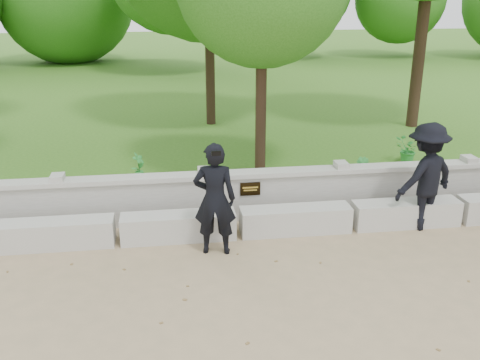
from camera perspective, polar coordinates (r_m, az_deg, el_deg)
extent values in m
plane|color=tan|center=(7.52, 1.79, -12.09)|extent=(80.00, 80.00, 0.00)
cube|color=#325F18|center=(20.69, -4.86, 8.90)|extent=(40.00, 22.00, 0.25)
cube|color=beige|center=(9.20, -19.16, -5.44)|extent=(1.90, 0.45, 0.45)
cube|color=beige|center=(9.01, -6.56, -4.96)|extent=(1.90, 0.45, 0.45)
cube|color=beige|center=(9.26, 5.93, -4.24)|extent=(1.90, 0.45, 0.45)
cube|color=beige|center=(9.91, 17.26, -3.42)|extent=(1.90, 0.45, 0.45)
cube|color=#BAB8B0|center=(9.65, -0.80, -1.93)|extent=(12.50, 0.25, 0.82)
cube|color=beige|center=(9.49, -0.81, 0.60)|extent=(12.50, 0.35, 0.08)
cube|color=black|center=(9.48, 1.10, -0.96)|extent=(0.36, 0.02, 0.24)
imported|color=black|center=(8.27, -2.72, -2.05)|extent=(0.72, 0.53, 1.81)
cube|color=black|center=(7.65, -2.56, 2.84)|extent=(0.14, 0.04, 0.07)
imported|color=black|center=(9.68, 19.19, 0.36)|extent=(1.39, 1.10, 1.88)
cylinder|color=#382619|center=(15.45, -3.23, 13.11)|extent=(0.26, 0.26, 3.92)
cylinder|color=#382619|center=(10.77, 2.25, 8.47)|extent=(0.22, 0.22, 3.24)
cylinder|color=#382619|center=(15.89, 18.73, 14.00)|extent=(0.33, 0.33, 4.84)
imported|color=green|center=(11.20, -10.75, 1.48)|extent=(0.33, 0.36, 0.56)
imported|color=green|center=(10.89, 13.06, 0.83)|extent=(0.41, 0.40, 0.58)
imported|color=green|center=(12.65, 17.41, 3.04)|extent=(0.59, 0.54, 0.58)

